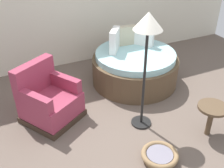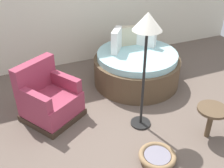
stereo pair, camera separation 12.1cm
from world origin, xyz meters
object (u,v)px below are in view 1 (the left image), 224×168
(red_armchair, at_px, (49,101))
(side_table, at_px, (212,111))
(round_daybed, at_px, (135,67))
(pet_basket, at_px, (160,156))
(floor_lamp, at_px, (148,33))

(red_armchair, height_order, side_table, red_armchair)
(red_armchair, xyz_separation_m, side_table, (2.08, -1.40, 0.10))
(round_daybed, xyz_separation_m, side_table, (0.26, -1.85, 0.10))
(round_daybed, relative_size, side_table, 3.21)
(round_daybed, bearing_deg, pet_basket, -109.28)
(round_daybed, relative_size, red_armchair, 1.52)
(round_daybed, relative_size, pet_basket, 3.27)
(round_daybed, distance_m, floor_lamp, 1.79)
(round_daybed, height_order, pet_basket, round_daybed)
(round_daybed, bearing_deg, floor_lamp, -113.77)
(round_daybed, bearing_deg, side_table, -81.97)
(round_daybed, distance_m, side_table, 1.87)
(red_armchair, distance_m, pet_basket, 1.92)
(red_armchair, height_order, floor_lamp, floor_lamp)
(pet_basket, distance_m, side_table, 1.03)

